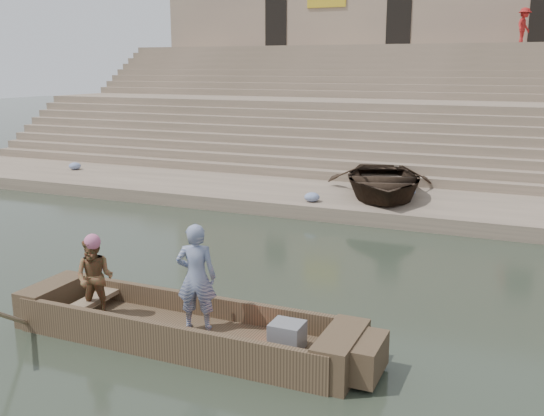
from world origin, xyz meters
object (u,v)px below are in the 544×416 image
Objects in this scene: main_rowboat at (183,335)px; pedestrian at (524,26)px; television at (286,336)px; rowing_man at (95,278)px; beached_rowboat at (382,180)px; standing_man at (196,277)px.

pedestrian is (3.69, 24.81, 5.91)m from main_rowboat.
main_rowboat is 25.77m from pedestrian.
rowing_man is at bearing -177.85° from television.
television is at bearing -13.27° from rowing_man.
beached_rowboat is at bearing 96.01° from television.
rowing_man reaches higher than television.
main_rowboat is at bearing -110.12° from beached_rowboat.
television is (3.27, 0.12, -0.46)m from rowing_man.
beached_rowboat is (-1.08, 10.23, 0.46)m from television.
television is 25.51m from pedestrian.
television is 10.30m from beached_rowboat.
main_rowboat is 3.80× the size of rowing_man.
beached_rowboat is at bearing 62.64° from rowing_man.
standing_man is (0.21, 0.11, 0.95)m from main_rowboat.
beached_rowboat is at bearing -173.17° from pedestrian.
main_rowboat is at bearing -169.88° from pedestrian.
rowing_man is 25.99m from pedestrian.
pedestrian is at bearing 62.75° from rowing_man.
rowing_man reaches higher than beached_rowboat.
television is at bearing 157.19° from standing_man.
standing_man is 3.64× the size of television.
rowing_man is 0.28× the size of beached_rowboat.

